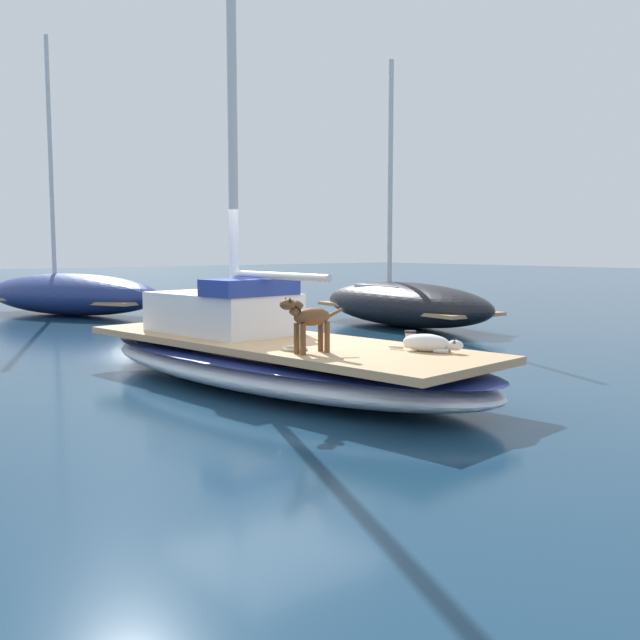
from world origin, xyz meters
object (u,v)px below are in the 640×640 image
at_px(coiled_rope, 295,349).
at_px(moored_boat_far_astern, 71,293).
at_px(sailboat_main, 275,362).
at_px(deck_winch, 410,339).
at_px(moored_boat_starboard_side, 404,303).
at_px(dog_brown, 309,319).
at_px(dog_white, 429,343).

bearing_deg(coiled_rope, moored_boat_far_astern, 81.27).
distance_m(sailboat_main, deck_winch, 2.00).
xyz_separation_m(sailboat_main, deck_winch, (0.92, -1.73, 0.42)).
bearing_deg(moored_boat_starboard_side, sailboat_main, -148.27).
bearing_deg(moored_boat_far_astern, coiled_rope, -98.73).
bearing_deg(dog_brown, sailboat_main, 70.94).
bearing_deg(dog_brown, coiled_rope, 85.29).
relative_size(deck_winch, moored_boat_starboard_side, 0.03).
xyz_separation_m(sailboat_main, moored_boat_far_astern, (1.62, 12.43, 0.29)).
relative_size(sailboat_main, dog_white, 8.30).
bearing_deg(deck_winch, coiled_rope, 153.62).
bearing_deg(dog_white, sailboat_main, 109.49).
bearing_deg(dog_brown, moored_boat_far_astern, 81.36).
bearing_deg(deck_winch, dog_white, -107.55).
relative_size(dog_white, coiled_rope, 2.78).
height_order(sailboat_main, dog_white, dog_white).
bearing_deg(dog_white, moored_boat_far_astern, 86.68).
bearing_deg(moored_boat_starboard_side, dog_white, -133.66).
distance_m(sailboat_main, moored_boat_far_astern, 12.54).
bearing_deg(dog_white, moored_boat_starboard_side, 46.34).
height_order(dog_brown, moored_boat_starboard_side, moored_boat_starboard_side).
distance_m(dog_white, moored_boat_far_astern, 14.64).
distance_m(dog_white, deck_winch, 0.48).
distance_m(sailboat_main, dog_white, 2.36).
xyz_separation_m(dog_white, moored_boat_starboard_side, (6.20, 6.50, -0.19)).
bearing_deg(coiled_rope, deck_winch, -26.38).
xyz_separation_m(moored_boat_starboard_side, moored_boat_far_astern, (-5.35, 8.12, 0.05)).
height_order(dog_brown, moored_boat_far_astern, moored_boat_far_astern).
relative_size(sailboat_main, dog_brown, 7.97).
relative_size(sailboat_main, moored_boat_starboard_side, 1.14).
distance_m(dog_white, dog_brown, 1.52).
height_order(dog_white, moored_boat_far_astern, moored_boat_far_astern).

